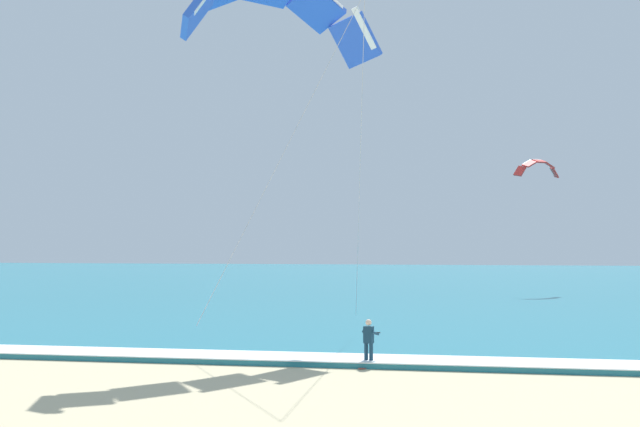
{
  "coord_description": "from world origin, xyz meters",
  "views": [
    {
      "loc": [
        2.44,
        -12.39,
        4.43
      ],
      "look_at": [
        -2.62,
        17.86,
        5.64
      ],
      "focal_mm": 41.87,
      "sensor_mm": 36.0,
      "label": 1
    }
  ],
  "objects_px": {
    "kite_distant": "(538,166)",
    "surfboard": "(369,366)",
    "kitesurfer": "(369,340)",
    "kite_primary": "(278,6)"
  },
  "relations": [
    {
      "from": "kitesurfer",
      "to": "kite_primary",
      "type": "distance_m",
      "value": 15.01
    },
    {
      "from": "kite_primary",
      "to": "kite_distant",
      "type": "relative_size",
      "value": 3.73
    },
    {
      "from": "surfboard",
      "to": "kitesurfer",
      "type": "height_order",
      "value": "kitesurfer"
    },
    {
      "from": "surfboard",
      "to": "kite_distant",
      "type": "xyz_separation_m",
      "value": [
        10.65,
        38.95,
        10.94
      ]
    },
    {
      "from": "kitesurfer",
      "to": "surfboard",
      "type": "bearing_deg",
      "value": -111.72
    },
    {
      "from": "kite_distant",
      "to": "surfboard",
      "type": "bearing_deg",
      "value": -105.29
    },
    {
      "from": "kitesurfer",
      "to": "kite_primary",
      "type": "bearing_deg",
      "value": 135.13
    },
    {
      "from": "surfboard",
      "to": "kite_primary",
      "type": "bearing_deg",
      "value": 134.98
    },
    {
      "from": "kitesurfer",
      "to": "kite_distant",
      "type": "relative_size",
      "value": 0.42
    },
    {
      "from": "kite_primary",
      "to": "kite_distant",
      "type": "xyz_separation_m",
      "value": [
        14.98,
        34.62,
        -3.68
      ]
    }
  ]
}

